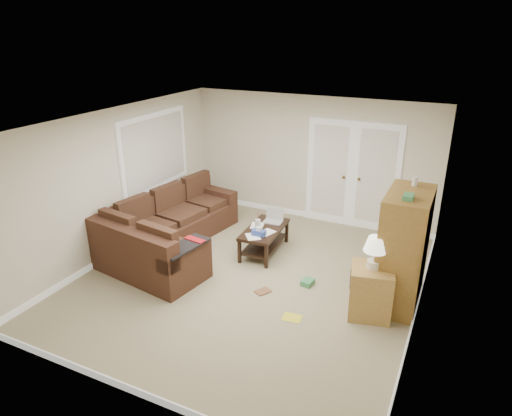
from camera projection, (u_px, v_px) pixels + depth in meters
The scene contains 17 objects.
floor at pixel (251, 278), 7.23m from camera, with size 5.50×5.50×0.00m, color gray.
ceiling at pixel (250, 121), 6.29m from camera, with size 5.00×5.50×0.02m, color white.
wall_left at pixel (119, 182), 7.76m from camera, with size 0.02×5.50×2.50m, color beige.
wall_right at pixel (427, 236), 5.76m from camera, with size 0.02×5.50×2.50m, color beige.
wall_back at pixel (311, 159), 9.06m from camera, with size 5.00×0.02×2.50m, color beige.
wall_front at pixel (127, 298), 4.46m from camera, with size 5.00×0.02×2.50m, color beige.
baseboards at pixel (251, 275), 7.21m from camera, with size 5.00×5.50×0.10m, color silver, non-canonical shape.
french_doors at pixel (352, 176), 8.78m from camera, with size 1.80×0.05×2.13m.
window_left at pixel (155, 151), 8.47m from camera, with size 0.05×1.92×1.42m.
sectional_sofa at pixel (166, 233), 7.96m from camera, with size 2.05×3.15×0.89m.
coffee_table at pixel (265, 239), 7.99m from camera, with size 0.63×1.16×0.77m.
tv_armoire at pixel (403, 249), 6.31m from camera, with size 0.58×1.05×1.81m.
side_cabinet at pixel (371, 287), 6.19m from camera, with size 0.66×0.66×1.18m.
space_heater at pixel (417, 235), 8.35m from camera, with size 0.13×0.11×0.32m, color silver.
floor_magazine at pixel (292, 318), 6.25m from camera, with size 0.26×0.20×0.01m, color yellow.
floor_greenbox at pixel (308, 282), 7.04m from camera, with size 0.16×0.21×0.08m, color #3C8552.
floor_book at pixel (260, 289), 6.92m from camera, with size 0.17×0.23×0.02m, color brown.
Camera 1 is at (2.78, -5.64, 3.74)m, focal length 32.00 mm.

